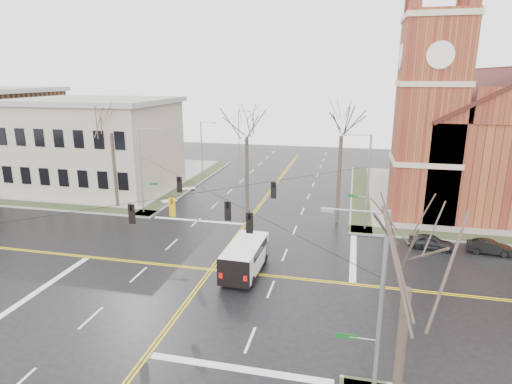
% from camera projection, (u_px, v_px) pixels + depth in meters
% --- Properties ---
extents(ground, '(120.00, 120.00, 0.00)m').
position_uv_depth(ground, '(211.00, 270.00, 32.47)').
color(ground, black).
rests_on(ground, ground).
extents(sidewalks, '(80.00, 80.00, 0.17)m').
position_uv_depth(sidewalks, '(211.00, 269.00, 32.45)').
color(sidewalks, gray).
rests_on(sidewalks, ground).
extents(road_markings, '(100.00, 100.00, 0.01)m').
position_uv_depth(road_markings, '(211.00, 270.00, 32.47)').
color(road_markings, gold).
rests_on(road_markings, ground).
extents(church, '(24.28, 27.48, 27.50)m').
position_uv_depth(church, '(489.00, 129.00, 48.18)').
color(church, maroon).
rests_on(church, ground).
extents(civic_building_a, '(18.00, 14.00, 11.00)m').
position_uv_depth(civic_building_a, '(97.00, 146.00, 54.57)').
color(civic_building_a, gray).
rests_on(civic_building_a, ground).
extents(signal_pole_ne, '(2.75, 0.22, 9.00)m').
position_uv_depth(signal_pole_ne, '(366.00, 180.00, 39.53)').
color(signal_pole_ne, gray).
rests_on(signal_pole_ne, ground).
extents(signal_pole_nw, '(2.75, 0.22, 9.00)m').
position_uv_depth(signal_pole_nw, '(142.00, 168.00, 44.42)').
color(signal_pole_nw, gray).
rests_on(signal_pole_nw, ground).
extents(signal_pole_se, '(2.75, 0.22, 9.00)m').
position_uv_depth(signal_pole_se, '(376.00, 306.00, 17.91)').
color(signal_pole_se, gray).
rests_on(signal_pole_se, ground).
extents(span_wires, '(23.02, 23.02, 0.03)m').
position_uv_depth(span_wires, '(209.00, 191.00, 30.83)').
color(span_wires, black).
rests_on(span_wires, ground).
extents(traffic_signals, '(8.21, 8.26, 1.30)m').
position_uv_depth(traffic_signals, '(206.00, 204.00, 30.41)').
color(traffic_signals, black).
rests_on(traffic_signals, ground).
extents(streetlight_north_a, '(2.30, 0.20, 8.00)m').
position_uv_depth(streetlight_north_a, '(203.00, 148.00, 59.91)').
color(streetlight_north_a, gray).
rests_on(streetlight_north_a, ground).
extents(streetlight_north_b, '(2.30, 0.20, 8.00)m').
position_uv_depth(streetlight_north_b, '(240.00, 130.00, 78.71)').
color(streetlight_north_b, gray).
rests_on(streetlight_north_b, ground).
extents(cargo_van, '(2.48, 6.07, 2.28)m').
position_uv_depth(cargo_van, '(246.00, 255.00, 31.83)').
color(cargo_van, white).
rests_on(cargo_van, ground).
extents(parked_car_a, '(3.80, 1.95, 1.24)m').
position_uv_depth(parked_car_a, '(431.00, 242.00, 36.27)').
color(parked_car_a, black).
rests_on(parked_car_a, ground).
extents(parked_car_b, '(3.57, 1.52, 1.15)m').
position_uv_depth(parked_car_b, '(490.00, 247.00, 35.26)').
color(parked_car_b, black).
rests_on(parked_car_b, ground).
extents(tree_nw_far, '(4.00, 4.00, 12.15)m').
position_uv_depth(tree_nw_far, '(111.00, 128.00, 45.68)').
color(tree_nw_far, '#342821').
rests_on(tree_nw_far, ground).
extents(tree_nw_near, '(4.00, 4.00, 12.08)m').
position_uv_depth(tree_nw_near, '(247.00, 132.00, 43.05)').
color(tree_nw_near, '#342821').
rests_on(tree_nw_near, ground).
extents(tree_ne, '(4.00, 4.00, 12.75)m').
position_uv_depth(tree_ne, '(342.00, 130.00, 40.79)').
color(tree_ne, '#342821').
rests_on(tree_ne, ground).
extents(tree_se, '(4.00, 4.00, 10.33)m').
position_uv_depth(tree_se, '(408.00, 277.00, 14.89)').
color(tree_se, '#342821').
rests_on(tree_se, ground).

